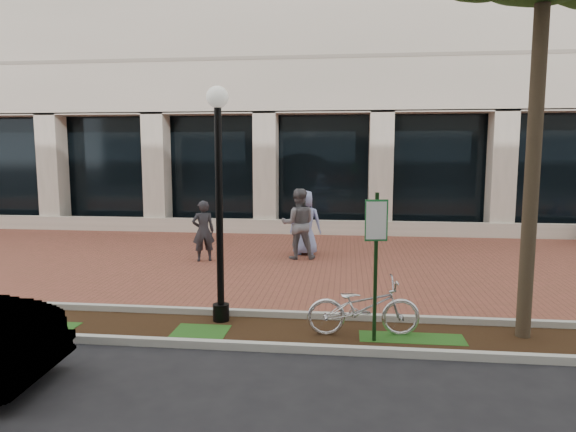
# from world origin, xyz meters

# --- Properties ---
(ground) EXTENTS (120.00, 120.00, 0.00)m
(ground) POSITION_xyz_m (0.00, 0.00, 0.00)
(ground) COLOR black
(ground) RESTS_ON ground
(brick_plaza) EXTENTS (40.00, 9.00, 0.01)m
(brick_plaza) POSITION_xyz_m (0.00, 0.00, 0.01)
(brick_plaza) COLOR brown
(brick_plaza) RESTS_ON ground
(planting_strip) EXTENTS (40.00, 1.50, 0.01)m
(planting_strip) POSITION_xyz_m (0.00, -5.25, 0.01)
(planting_strip) COLOR black
(planting_strip) RESTS_ON ground
(curb_plaza_side) EXTENTS (40.00, 0.12, 0.12)m
(curb_plaza_side) POSITION_xyz_m (0.00, -4.50, 0.06)
(curb_plaza_side) COLOR #AAABA2
(curb_plaza_side) RESTS_ON ground
(curb_street_side) EXTENTS (40.00, 0.12, 0.12)m
(curb_street_side) POSITION_xyz_m (0.00, -6.00, 0.06)
(curb_street_side) COLOR #AAABA2
(curb_street_side) RESTS_ON ground
(parking_sign) EXTENTS (0.34, 0.07, 2.28)m
(parking_sign) POSITION_xyz_m (1.30, -5.47, 1.46)
(parking_sign) COLOR #133614
(parking_sign) RESTS_ON ground
(lamppost) EXTENTS (0.36, 0.36, 3.93)m
(lamppost) POSITION_xyz_m (-1.25, -4.79, 2.23)
(lamppost) COLOR black
(lamppost) RESTS_ON ground
(locked_bicycle) EXTENTS (1.82, 0.81, 0.93)m
(locked_bicycle) POSITION_xyz_m (1.14, -5.20, 0.46)
(locked_bicycle) COLOR silver
(locked_bicycle) RESTS_ON ground
(pedestrian_left) EXTENTS (0.69, 0.59, 1.61)m
(pedestrian_left) POSITION_xyz_m (-2.86, -0.17, 0.80)
(pedestrian_left) COLOR #26262B
(pedestrian_left) RESTS_ON ground
(pedestrian_mid) EXTENTS (1.00, 0.82, 1.90)m
(pedestrian_mid) POSITION_xyz_m (-0.42, 0.44, 0.95)
(pedestrian_mid) COLOR #5E5E62
(pedestrian_mid) RESTS_ON ground
(pedestrian_right) EXTENTS (0.90, 0.59, 1.81)m
(pedestrian_right) POSITION_xyz_m (-0.28, 0.99, 0.90)
(pedestrian_right) COLOR #8A99CF
(pedestrian_right) RESTS_ON ground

